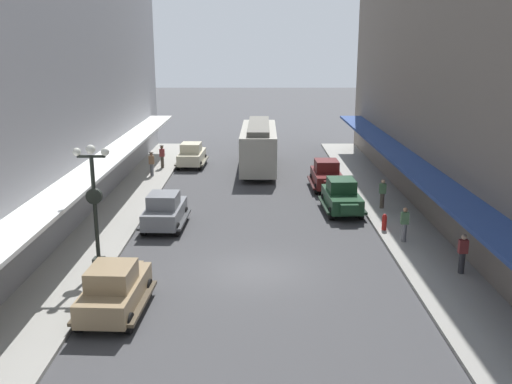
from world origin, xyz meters
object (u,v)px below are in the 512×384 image
object	(u,v)px
parked_car_0	(192,154)
pedestrian_3	(152,164)
parked_car_1	(165,210)
pedestrian_4	(463,253)
lamp_post_with_clock	(95,203)
parked_car_2	(327,175)
fire_hydrant	(384,222)
pedestrian_1	(383,194)
streetcar	(259,145)
parked_car_4	(342,196)
parked_car_3	(115,288)
pedestrian_0	(162,156)
pedestrian_2	(405,224)

from	to	relation	value
parked_car_0	pedestrian_3	bearing A→B (deg)	-121.47
parked_car_1	pedestrian_4	size ratio (longest dim) A/B	2.62
lamp_post_with_clock	pedestrian_3	size ratio (longest dim) A/B	3.09
parked_car_1	lamp_post_with_clock	bearing A→B (deg)	-106.62
pedestrian_4	parked_car_2	bearing A→B (deg)	104.51
lamp_post_with_clock	pedestrian_4	xyz separation A→B (m)	(14.65, -0.39, -2.00)
parked_car_0	pedestrian_4	xyz separation A→B (m)	(13.12, -21.22, 0.05)
fire_hydrant	pedestrian_4	world-z (taller)	pedestrian_4
pedestrian_1	streetcar	bearing A→B (deg)	122.85
parked_car_0	parked_car_4	bearing A→B (deg)	-51.58
parked_car_4	pedestrian_4	xyz separation A→B (m)	(3.50, -9.10, 0.05)
parked_car_3	pedestrian_3	size ratio (longest dim) A/B	2.58
parked_car_1	pedestrian_1	world-z (taller)	parked_car_1
pedestrian_1	fire_hydrant	bearing A→B (deg)	-100.43
pedestrian_0	pedestrian_3	world-z (taller)	same
parked_car_1	pedestrian_3	size ratio (longest dim) A/B	2.58
streetcar	lamp_post_with_clock	xyz separation A→B (m)	(-6.60, -19.60, 1.08)
parked_car_3	pedestrian_0	distance (m)	23.41
parked_car_2	streetcar	distance (m)	7.19
pedestrian_0	pedestrian_3	distance (m)	2.71
parked_car_1	pedestrian_1	xyz separation A→B (m)	(11.68, 3.02, 0.05)
parked_car_4	streetcar	world-z (taller)	streetcar
parked_car_1	parked_car_4	world-z (taller)	same
parked_car_2	pedestrian_4	size ratio (longest dim) A/B	2.61
lamp_post_with_clock	pedestrian_4	distance (m)	14.79
parked_car_0	pedestrian_1	world-z (taller)	parked_car_0
lamp_post_with_clock	parked_car_2	bearing A→B (deg)	51.87
parked_car_1	pedestrian_2	world-z (taller)	parked_car_1
parked_car_0	pedestrian_1	size ratio (longest dim) A/B	2.63
parked_car_3	parked_car_4	xyz separation A→B (m)	(9.61, 12.36, 0.00)
lamp_post_with_clock	pedestrian_4	size ratio (longest dim) A/B	3.15
lamp_post_with_clock	streetcar	bearing A→B (deg)	71.38
streetcar	pedestrian_0	bearing A→B (deg)	179.36
parked_car_3	streetcar	bearing A→B (deg)	77.70
parked_car_1	pedestrian_2	distance (m)	11.79
pedestrian_2	parked_car_0	bearing A→B (deg)	124.03
lamp_post_with_clock	pedestrian_1	bearing A→B (deg)	33.70
pedestrian_4	fire_hydrant	bearing A→B (deg)	109.09
streetcar	pedestrian_3	size ratio (longest dim) A/B	5.77
parked_car_0	pedestrian_4	world-z (taller)	parked_car_0
pedestrian_1	pedestrian_3	world-z (taller)	pedestrian_3
parked_car_2	fire_hydrant	size ratio (longest dim) A/B	5.22
fire_hydrant	pedestrian_2	distance (m)	1.83
fire_hydrant	pedestrian_2	world-z (taller)	pedestrian_2
lamp_post_with_clock	fire_hydrant	world-z (taller)	lamp_post_with_clock
pedestrian_3	lamp_post_with_clock	bearing A→B (deg)	-87.21
parked_car_1	pedestrian_0	bearing A→B (deg)	99.56
parked_car_0	parked_car_4	xyz separation A→B (m)	(9.62, -12.13, 0.00)
parked_car_3	pedestrian_4	distance (m)	13.52
pedestrian_2	parked_car_3	bearing A→B (deg)	-148.98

